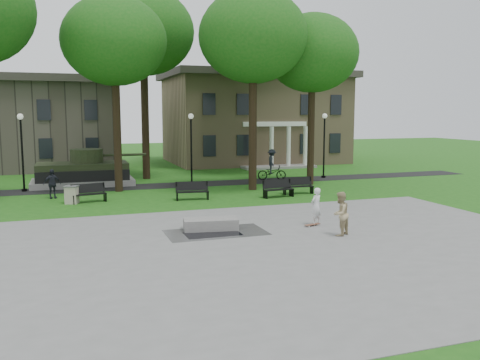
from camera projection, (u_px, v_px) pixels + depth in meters
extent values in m
plane|color=#1A5113|center=(245.00, 220.00, 22.72)|extent=(120.00, 120.00, 0.00)
cube|color=gray|center=(291.00, 248.00, 18.02)|extent=(22.00, 16.00, 0.02)
cube|color=black|center=(186.00, 185.00, 33.98)|extent=(44.00, 2.60, 0.01)
cube|color=#9E8460|center=(253.00, 121.00, 49.78)|extent=(16.00, 11.00, 8.00)
cube|color=#38332D|center=(253.00, 76.00, 49.22)|extent=(17.00, 12.00, 0.60)
cube|color=silver|center=(275.00, 124.00, 44.65)|extent=(6.00, 0.30, 0.40)
cube|color=#4C443D|center=(22.00, 127.00, 43.60)|extent=(15.00, 10.00, 7.20)
cylinder|color=black|center=(117.00, 126.00, 30.61)|extent=(0.48, 0.48, 8.00)
ellipsoid|color=#155513|center=(114.00, 41.00, 29.95)|extent=(6.20, 6.20, 5.27)
cylinder|color=black|center=(253.00, 123.00, 31.26)|extent=(0.50, 0.50, 8.32)
ellipsoid|color=#155513|center=(253.00, 36.00, 30.58)|extent=(6.60, 6.60, 5.61)
cylinder|color=black|center=(311.00, 127.00, 33.68)|extent=(0.46, 0.46, 7.68)
ellipsoid|color=#155513|center=(312.00, 53.00, 33.05)|extent=(6.00, 6.00, 5.10)
cylinder|color=black|center=(145.00, 115.00, 36.48)|extent=(0.54, 0.54, 9.28)
ellipsoid|color=#155513|center=(143.00, 32.00, 35.72)|extent=(7.20, 7.20, 6.12)
cylinder|color=black|center=(253.00, 119.00, 39.71)|extent=(0.50, 0.50, 8.64)
ellipsoid|color=#155513|center=(254.00, 48.00, 39.00)|extent=(6.40, 6.40, 5.44)
cylinder|color=black|center=(22.00, 156.00, 30.78)|extent=(0.12, 0.12, 4.40)
sphere|color=silver|center=(20.00, 117.00, 30.47)|extent=(0.36, 0.36, 0.36)
cylinder|color=black|center=(24.00, 190.00, 31.05)|extent=(0.32, 0.32, 0.16)
cylinder|color=black|center=(191.00, 151.00, 34.13)|extent=(0.12, 0.12, 4.40)
sphere|color=silver|center=(191.00, 116.00, 33.82)|extent=(0.36, 0.36, 0.36)
cylinder|color=black|center=(192.00, 183.00, 34.41)|extent=(0.32, 0.32, 0.16)
cylinder|color=black|center=(324.00, 148.00, 37.32)|extent=(0.12, 0.12, 4.40)
sphere|color=silver|center=(325.00, 116.00, 37.01)|extent=(0.36, 0.36, 0.36)
cylinder|color=black|center=(323.00, 177.00, 37.60)|extent=(0.32, 0.32, 0.16)
cube|color=gray|center=(83.00, 182.00, 33.75)|extent=(6.50, 3.40, 0.40)
cube|color=#293019|center=(83.00, 171.00, 33.65)|extent=(5.80, 2.80, 1.10)
cube|color=black|center=(83.00, 176.00, 32.41)|extent=(5.80, 0.35, 0.70)
cube|color=black|center=(82.00, 172.00, 34.95)|extent=(5.80, 0.35, 0.70)
cylinder|color=#293019|center=(87.00, 156.00, 33.62)|extent=(2.10, 2.10, 0.90)
cylinder|color=#293019|center=(122.00, 155.00, 34.35)|extent=(3.20, 0.18, 0.18)
cube|color=black|center=(213.00, 234.00, 20.09)|extent=(2.20, 1.20, 0.00)
cube|color=gray|center=(211.00, 224.00, 20.85)|extent=(2.33, 1.32, 0.45)
cube|color=brown|center=(312.00, 225.00, 21.52)|extent=(0.80, 0.41, 0.07)
imported|color=silver|center=(316.00, 206.00, 21.65)|extent=(0.69, 0.59, 1.60)
imported|color=tan|center=(340.00, 214.00, 19.75)|extent=(1.06, 1.00, 1.73)
imported|color=black|center=(52.00, 184.00, 28.43)|extent=(1.04, 0.65, 1.65)
imported|color=black|center=(272.00, 173.00, 36.36)|extent=(2.13, 1.26, 1.06)
imported|color=#20242B|center=(272.00, 161.00, 36.26)|extent=(0.96, 1.28, 1.76)
cube|color=black|center=(89.00, 194.00, 27.17)|extent=(1.85, 0.80, 0.05)
cube|color=black|center=(89.00, 188.00, 27.34)|extent=(1.79, 0.51, 0.50)
cube|color=black|center=(73.00, 199.00, 26.93)|extent=(0.15, 0.45, 0.45)
cube|color=black|center=(106.00, 198.00, 27.47)|extent=(0.15, 0.45, 0.45)
cube|color=black|center=(192.00, 192.00, 28.00)|extent=(1.83, 0.62, 0.05)
cube|color=black|center=(191.00, 186.00, 28.17)|extent=(1.81, 0.32, 0.50)
cube|color=black|center=(177.00, 197.00, 27.76)|extent=(0.10, 0.45, 0.45)
cube|color=black|center=(207.00, 195.00, 28.30)|extent=(0.10, 0.45, 0.45)
cube|color=black|center=(279.00, 190.00, 28.84)|extent=(1.84, 0.64, 0.05)
cube|color=black|center=(277.00, 184.00, 29.00)|extent=(1.81, 0.34, 0.50)
cube|color=black|center=(265.00, 194.00, 28.60)|extent=(0.11, 0.45, 0.45)
cube|color=black|center=(292.00, 193.00, 29.14)|extent=(0.11, 0.45, 0.45)
cube|color=black|center=(298.00, 186.00, 30.05)|extent=(1.83, 0.62, 0.05)
cube|color=black|center=(297.00, 181.00, 30.22)|extent=(1.81, 0.33, 0.50)
cube|color=black|center=(285.00, 191.00, 29.81)|extent=(0.10, 0.45, 0.45)
cube|color=black|center=(311.00, 189.00, 30.35)|extent=(0.10, 0.45, 0.45)
cube|color=#BBAD9A|center=(72.00, 195.00, 26.86)|extent=(0.77, 0.77, 0.90)
cube|color=#4C4C4C|center=(71.00, 186.00, 26.80)|extent=(0.84, 0.84, 0.06)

